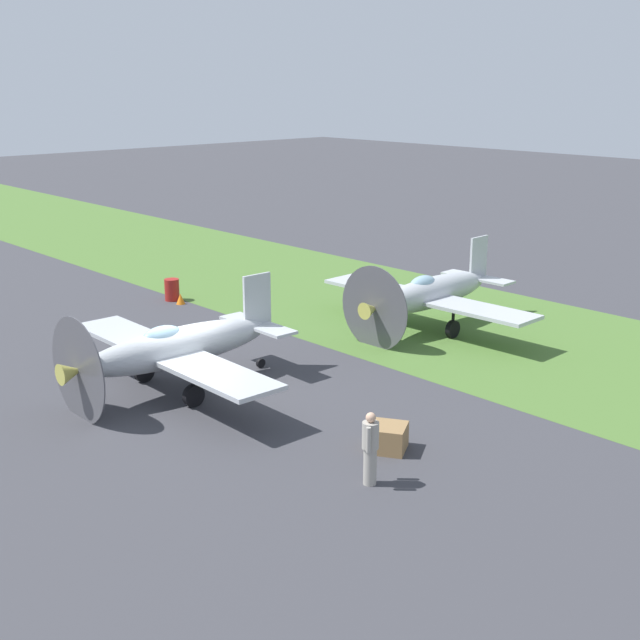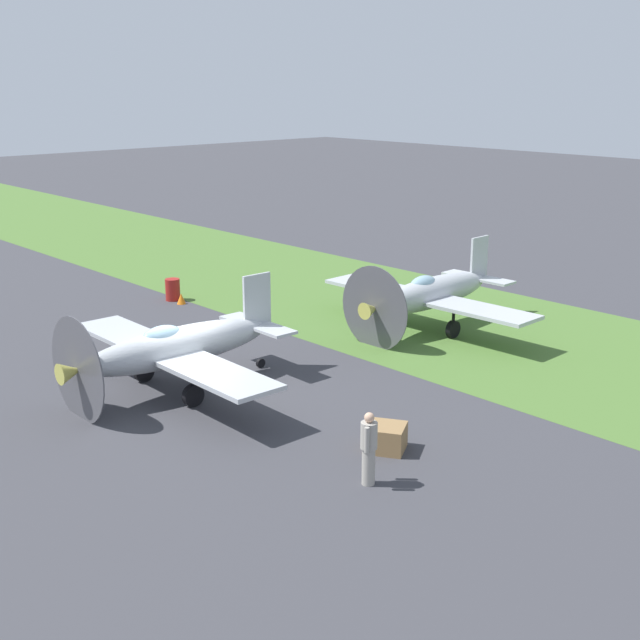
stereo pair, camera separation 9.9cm
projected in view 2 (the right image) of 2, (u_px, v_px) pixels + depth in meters
name	position (u px, v px, depth m)	size (l,w,h in m)	color
ground_plane	(193.00, 390.00, 24.73)	(160.00, 160.00, 0.00)	#38383D
grass_verge	(438.00, 319.00, 32.03)	(120.00, 11.00, 0.01)	#476B2D
airplane_lead	(175.00, 347.00, 24.36)	(8.89, 7.07, 3.19)	#B2B7BC
airplane_wingman	(430.00, 293.00, 30.54)	(8.84, 7.02, 3.16)	#B2B7BC
ground_crew_chief	(369.00, 447.00, 18.77)	(0.40, 0.54, 1.73)	#9E998E
fuel_drum	(173.00, 290.00, 34.72)	(0.60, 0.60, 0.90)	maroon
supply_crate	(386.00, 438.00, 20.70)	(0.90, 0.90, 0.64)	olive
runway_marker_cone	(181.00, 299.00, 34.20)	(0.36, 0.36, 0.44)	orange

